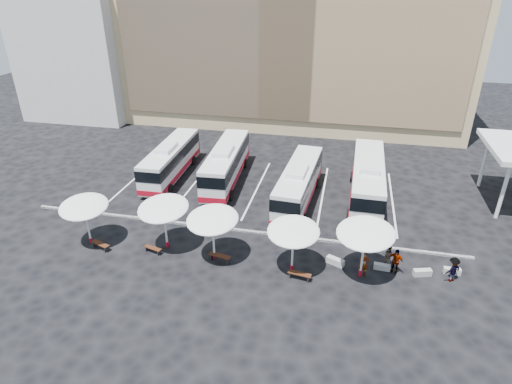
% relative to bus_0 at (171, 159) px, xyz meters
% --- Properties ---
extents(ground, '(120.00, 120.00, 0.00)m').
position_rel_bus_0_xyz_m(ground, '(8.66, -8.83, -1.77)').
color(ground, black).
rests_on(ground, ground).
extents(sandstone_building, '(42.00, 18.25, 29.60)m').
position_rel_bus_0_xyz_m(sandstone_building, '(8.66, 23.03, 10.86)').
color(sandstone_building, tan).
rests_on(sandstone_building, ground).
extents(apartment_block, '(14.00, 14.00, 18.00)m').
position_rel_bus_0_xyz_m(apartment_block, '(-19.34, 19.17, 7.23)').
color(apartment_block, beige).
rests_on(apartment_block, ground).
extents(curb_divider, '(34.00, 0.25, 0.15)m').
position_rel_bus_0_xyz_m(curb_divider, '(8.66, -8.33, -1.69)').
color(curb_divider, black).
rests_on(curb_divider, ground).
extents(bay_lines, '(24.15, 12.00, 0.01)m').
position_rel_bus_0_xyz_m(bay_lines, '(8.66, -0.83, -1.76)').
color(bay_lines, white).
rests_on(bay_lines, ground).
extents(bus_0, '(2.85, 10.98, 3.46)m').
position_rel_bus_0_xyz_m(bus_0, '(0.00, 0.00, 0.00)').
color(bus_0, silver).
rests_on(bus_0, ground).
extents(bus_1, '(3.17, 11.51, 3.61)m').
position_rel_bus_0_xyz_m(bus_1, '(5.47, 0.14, 0.08)').
color(bus_1, silver).
rests_on(bus_1, ground).
extents(bus_2, '(3.08, 11.17, 3.50)m').
position_rel_bus_0_xyz_m(bus_2, '(12.66, -2.59, 0.02)').
color(bus_2, silver).
rests_on(bus_2, ground).
extents(bus_3, '(2.97, 12.12, 3.83)m').
position_rel_bus_0_xyz_m(bus_3, '(18.33, -0.95, 0.19)').
color(bus_3, silver).
rests_on(bus_3, ground).
extents(sunshade_0, '(4.38, 4.40, 3.54)m').
position_rel_bus_0_xyz_m(sunshade_0, '(-1.29, -12.24, 1.24)').
color(sunshade_0, silver).
rests_on(sunshade_0, ground).
extents(sunshade_1, '(3.96, 4.00, 3.72)m').
position_rel_bus_0_xyz_m(sunshade_1, '(4.38, -11.51, 1.39)').
color(sunshade_1, silver).
rests_on(sunshade_1, ground).
extents(sunshade_2, '(3.85, 3.89, 3.65)m').
position_rel_bus_0_xyz_m(sunshade_2, '(8.12, -12.13, 1.34)').
color(sunshade_2, silver).
rests_on(sunshade_2, ground).
extents(sunshade_3, '(3.46, 3.51, 3.54)m').
position_rel_bus_0_xyz_m(sunshade_3, '(13.53, -12.28, 1.24)').
color(sunshade_3, silver).
rests_on(sunshade_3, ground).
extents(sunshade_4, '(4.75, 4.78, 3.82)m').
position_rel_bus_0_xyz_m(sunshade_4, '(17.97, -11.90, 1.47)').
color(sunshade_4, silver).
rests_on(sunshade_4, ground).
extents(wood_bench_0, '(1.58, 0.90, 0.47)m').
position_rel_bus_0_xyz_m(wood_bench_0, '(-0.15, -12.82, -1.41)').
color(wood_bench_0, black).
rests_on(wood_bench_0, ground).
extents(wood_bench_1, '(1.39, 0.71, 0.41)m').
position_rel_bus_0_xyz_m(wood_bench_1, '(3.70, -12.43, -1.45)').
color(wood_bench_1, black).
rests_on(wood_bench_1, ground).
extents(wood_bench_2, '(1.62, 0.73, 0.48)m').
position_rel_bus_0_xyz_m(wood_bench_2, '(8.59, -12.36, -1.40)').
color(wood_bench_2, black).
rests_on(wood_bench_2, ground).
extents(wood_bench_3, '(1.56, 0.63, 0.46)m').
position_rel_bus_0_xyz_m(wood_bench_3, '(14.16, -13.13, -1.41)').
color(wood_bench_3, black).
rests_on(wood_bench_3, ground).
extents(conc_bench_0, '(1.29, 0.89, 0.46)m').
position_rel_bus_0_xyz_m(conc_bench_0, '(16.31, -11.01, -1.54)').
color(conc_bench_0, '#979792').
rests_on(conc_bench_0, ground).
extents(conc_bench_1, '(1.10, 0.44, 0.40)m').
position_rel_bus_0_xyz_m(conc_bench_1, '(19.38, -10.92, -1.57)').
color(conc_bench_1, '#979792').
rests_on(conc_bench_1, ground).
extents(conc_bench_2, '(1.23, 0.71, 0.44)m').
position_rel_bus_0_xyz_m(conc_bench_2, '(21.92, -11.00, -1.55)').
color(conc_bench_2, '#979792').
rests_on(conc_bench_2, ground).
extents(conc_bench_3, '(1.07, 0.36, 0.40)m').
position_rel_bus_0_xyz_m(conc_bench_3, '(23.85, -10.37, -1.57)').
color(conc_bench_3, '#979792').
rests_on(conc_bench_3, ground).
extents(passenger_0, '(0.70, 0.51, 1.80)m').
position_rel_bus_0_xyz_m(passenger_0, '(18.11, -11.81, -0.87)').
color(passenger_0, black).
rests_on(passenger_0, ground).
extents(passenger_1, '(0.92, 0.85, 1.53)m').
position_rel_bus_0_xyz_m(passenger_1, '(19.73, -10.35, -1.00)').
color(passenger_1, black).
rests_on(passenger_1, ground).
extents(passenger_2, '(1.16, 0.86, 1.82)m').
position_rel_bus_0_xyz_m(passenger_2, '(20.13, -11.07, -0.86)').
color(passenger_2, black).
rests_on(passenger_2, ground).
extents(passenger_3, '(1.29, 1.16, 1.74)m').
position_rel_bus_0_xyz_m(passenger_3, '(23.62, -11.13, -0.90)').
color(passenger_3, black).
rests_on(passenger_3, ground).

